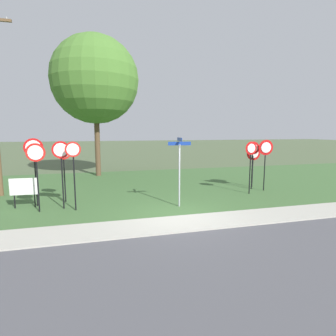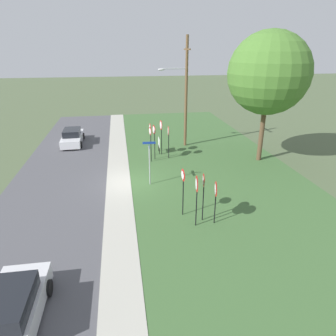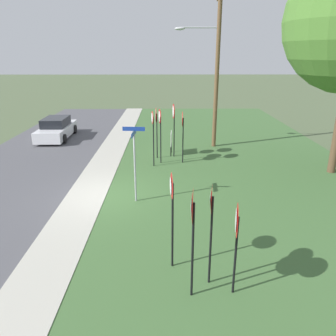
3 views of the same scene
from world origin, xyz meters
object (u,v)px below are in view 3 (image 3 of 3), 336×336
utility_pole (215,60)px  notice_board (171,140)px  stop_sign_far_left (183,126)px  street_name_post (135,158)px  yield_sign_near_left (211,212)px  parked_hatchback_near (56,129)px  yield_sign_far_left (236,228)px  yield_sign_far_right (192,217)px  stop_sign_far_right (153,128)px  stop_sign_near_left (156,122)px  stop_sign_far_center (174,118)px  stop_sign_near_right (160,125)px  yield_sign_near_right (171,199)px

utility_pole → notice_board: 5.17m
stop_sign_far_left → street_name_post: size_ratio=0.91×
yield_sign_near_left → parked_hatchback_near: (-15.06, -8.39, -1.34)m
yield_sign_near_left → parked_hatchback_near: yield_sign_near_left is taller
yield_sign_far_left → yield_sign_far_right: bearing=-75.5°
stop_sign_far_right → stop_sign_near_left: bearing=166.0°
stop_sign_far_center → yield_sign_far_left: size_ratio=1.24×
yield_sign_far_right → utility_pole: utility_pole is taller
yield_sign_near_left → yield_sign_far_left: size_ratio=1.12×
stop_sign_far_right → notice_board: (-2.07, 0.93, -1.12)m
stop_sign_far_center → stop_sign_far_right: size_ratio=1.04×
stop_sign_near_left → street_name_post: 5.63m
stop_sign_far_left → stop_sign_near_right: bearing=-84.5°
stop_sign_near_left → stop_sign_far_right: bearing=-7.3°
notice_board → parked_hatchback_near: size_ratio=0.27×
street_name_post → stop_sign_near_left: bearing=177.7°
yield_sign_far_left → stop_sign_far_right: bearing=-157.2°
yield_sign_near_right → utility_pole: utility_pole is taller
notice_board → stop_sign_far_left: bearing=22.1°
stop_sign_far_center → yield_sign_near_left: stop_sign_far_center is taller
stop_sign_far_center → stop_sign_near_left: bearing=-80.2°
utility_pole → yield_sign_far_left: bearing=-5.2°
stop_sign_near_right → yield_sign_far_left: 10.11m
stop_sign_far_left → yield_sign_near_left: 9.61m
stop_sign_far_center → parked_hatchback_near: stop_sign_far_center is taller
stop_sign_near_left → yield_sign_far_right: size_ratio=1.00×
parked_hatchback_near → yield_sign_near_right: bearing=26.3°
yield_sign_far_right → notice_board: (-11.60, -0.27, -1.22)m
stop_sign_near_right → yield_sign_far_right: size_ratio=1.02×
utility_pole → parked_hatchback_near: size_ratio=2.04×
yield_sign_near_right → utility_pole: size_ratio=0.28×
yield_sign_near_right → yield_sign_far_left: size_ratio=1.14×
stop_sign_near_right → utility_pole: 5.41m
yield_sign_far_right → notice_board: yield_sign_far_right is taller
stop_sign_far_right → utility_pole: bearing=129.2°
stop_sign_far_left → yield_sign_far_left: size_ratio=1.14×
stop_sign_far_left → stop_sign_far_center: 1.19m
yield_sign_near_left → notice_board: bearing=-167.4°
stop_sign_far_center → yield_sign_near_left: 10.72m
yield_sign_far_right → yield_sign_near_right: bearing=-153.7°
stop_sign_far_right → yield_sign_near_left: size_ratio=1.06×
yield_sign_far_left → notice_board: size_ratio=1.86×
street_name_post → notice_board: street_name_post is taller
stop_sign_near_right → street_name_post: size_ratio=0.96×
stop_sign_near_right → stop_sign_far_right: (0.49, -0.35, -0.05)m
stop_sign_far_right → yield_sign_near_right: 8.42m
yield_sign_far_right → utility_pole: (-13.29, 2.21, 2.99)m
stop_sign_near_left → yield_sign_far_right: yield_sign_far_right is taller
stop_sign_near_right → yield_sign_near_left: size_ratio=1.06×
yield_sign_far_left → stop_sign_far_center: bearing=-164.4°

